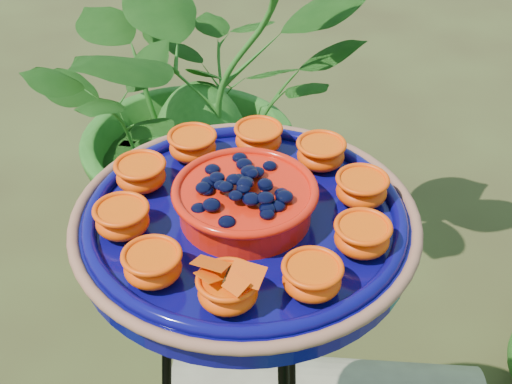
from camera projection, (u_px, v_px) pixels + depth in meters
feeder_dish at (245, 217)px, 0.89m from camera, size 0.49×0.49×0.10m
shrub_back_left at (199, 104)px, 1.86m from camera, size 1.14×1.15×0.97m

